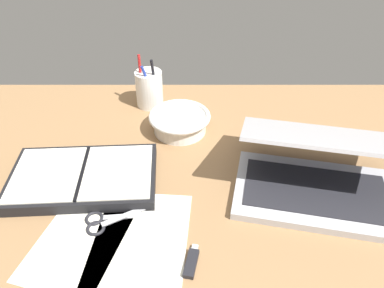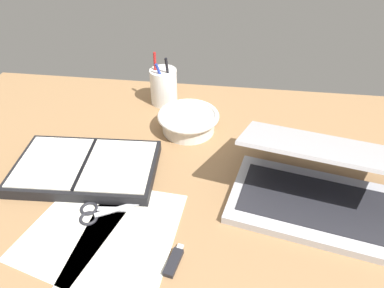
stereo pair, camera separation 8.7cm
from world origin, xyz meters
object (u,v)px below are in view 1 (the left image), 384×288
Objects in this scene: planner at (85,176)px; bowl at (182,121)px; laptop at (319,174)px; scissors at (105,221)px; pen_cup at (151,89)px.

bowl is at bearing 39.88° from planner.
planner is at bearing -170.95° from laptop.
laptop is 38.47cm from bowl.
laptop is 2.85× the size of scissors.
laptop reaches higher than scissors.
laptop reaches higher than planner.
bowl reaches higher than planner.
laptop is at bearing -5.48° from scissors.
scissors is (6.75, -12.37, -1.14)cm from planner.
planner is at bearing -136.90° from bowl.
planner is at bearing -109.73° from pen_cup.
pen_cup reaches higher than laptop.
bowl is 30.29cm from planner.
pen_cup reaches higher than bowl.
bowl is (-30.67, 23.17, -1.71)cm from laptop.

